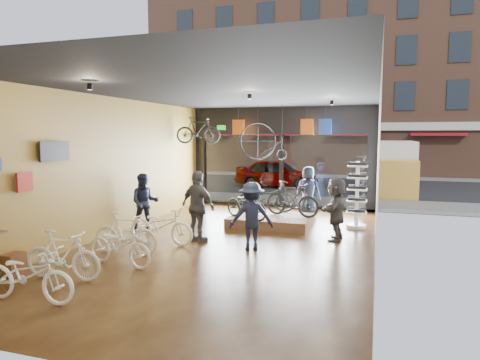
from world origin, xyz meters
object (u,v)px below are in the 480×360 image
at_px(display_bike_right, 266,197).
at_px(customer_2, 198,207).
at_px(floor_bike_1, 63,255).
at_px(hung_bike, 198,130).
at_px(floor_bike_2, 120,245).
at_px(customer_3, 251,216).
at_px(floor_bike_4, 161,225).
at_px(sunglasses_rack, 357,195).
at_px(customer_5, 336,209).
at_px(box_truck, 392,168).
at_px(street_car, 277,173).
at_px(display_bike_mid, 292,199).
at_px(penny_farthing, 265,143).
at_px(floor_bike_0, 28,275).
at_px(display_bike_left, 246,204).
at_px(display_platform, 271,221).
at_px(customer_4, 308,191).
at_px(floor_bike_3, 125,233).
at_px(customer_1, 145,202).

xyz_separation_m(display_bike_right, customer_2, (-1.01, -3.06, 0.13)).
relative_size(floor_bike_1, hung_bike, 1.02).
xyz_separation_m(floor_bike_1, display_bike_right, (2.30, 6.55, 0.31)).
distance_m(floor_bike_2, customer_3, 3.11).
height_order(floor_bike_4, sunglasses_rack, sunglasses_rack).
distance_m(customer_2, customer_5, 3.61).
bearing_deg(box_truck, street_car, 170.04).
bearing_deg(customer_2, sunglasses_rack, -121.08).
xyz_separation_m(floor_bike_2, display_bike_mid, (2.70, 5.03, 0.39)).
height_order(display_bike_right, penny_farthing, penny_farthing).
distance_m(floor_bike_0, display_bike_mid, 7.82).
height_order(floor_bike_1, sunglasses_rack, sunglasses_rack).
bearing_deg(display_bike_left, sunglasses_rack, -41.92).
xyz_separation_m(street_car, customer_2, (0.68, -12.03, 0.19)).
bearing_deg(display_platform, floor_bike_1, -113.35).
height_order(display_platform, sunglasses_rack, sunglasses_rack).
bearing_deg(display_platform, floor_bike_2, -112.93).
relative_size(display_platform, customer_4, 1.40).
distance_m(floor_bike_1, floor_bike_3, 1.95).
xyz_separation_m(box_truck, display_bike_mid, (-3.08, -8.38, -0.40)).
height_order(display_bike_right, customer_2, customer_2).
bearing_deg(street_car, customer_2, -176.76).
bearing_deg(hung_bike, floor_bike_2, 172.39).
relative_size(floor_bike_1, sunglasses_rack, 0.81).
height_order(floor_bike_3, display_bike_right, display_bike_right).
relative_size(street_car, floor_bike_1, 2.69).
relative_size(floor_bike_1, display_bike_mid, 0.91).
relative_size(box_truck, display_bike_mid, 3.55).
xyz_separation_m(box_truck, customer_3, (-3.49, -11.35, -0.41)).
xyz_separation_m(floor_bike_0, customer_3, (2.61, 4.24, 0.36)).
bearing_deg(floor_bike_3, customer_3, -65.49).
bearing_deg(customer_5, display_platform, -115.32).
relative_size(display_bike_left, customer_3, 0.99).
bearing_deg(floor_bike_0, customer_3, -34.89).
height_order(floor_bike_1, display_bike_right, display_bike_right).
height_order(floor_bike_4, customer_2, customer_2).
height_order(floor_bike_2, display_bike_right, display_bike_right).
xyz_separation_m(customer_2, penny_farthing, (0.64, 4.44, 1.57)).
bearing_deg(display_bike_left, display_bike_right, 14.86).
distance_m(floor_bike_0, display_bike_left, 6.70).
xyz_separation_m(floor_bike_3, hung_bike, (-0.62, 5.77, 2.43)).
xyz_separation_m(street_car, floor_bike_0, (-0.40, -16.59, -0.28)).
bearing_deg(customer_1, penny_farthing, 26.97).
distance_m(floor_bike_0, display_bike_right, 7.91).
bearing_deg(box_truck, display_bike_mid, -110.18).
height_order(display_platform, customer_4, customer_4).
bearing_deg(penny_farthing, customer_5, -48.99).
distance_m(customer_1, penny_farthing, 4.85).
height_order(street_car, floor_bike_4, street_car).
distance_m(floor_bike_2, sunglasses_rack, 7.09).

